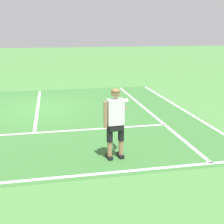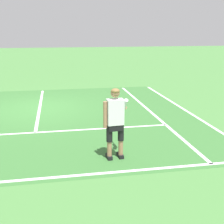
% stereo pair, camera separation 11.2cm
% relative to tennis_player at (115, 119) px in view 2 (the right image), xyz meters
% --- Properties ---
extents(ground_plane, '(80.00, 80.00, 0.00)m').
position_rel_tennis_player_xyz_m(ground_plane, '(-2.00, 5.20, -0.99)').
color(ground_plane, '#477F3D').
extents(court_inner_surface, '(10.98, 9.79, 0.00)m').
position_rel_tennis_player_xyz_m(court_inner_surface, '(-2.00, 3.95, -0.99)').
color(court_inner_surface, '#387033').
rests_on(court_inner_surface, ground).
extents(line_baseline, '(10.98, 0.10, 0.01)m').
position_rel_tennis_player_xyz_m(line_baseline, '(-2.00, -0.74, -0.99)').
color(line_baseline, white).
rests_on(line_baseline, ground).
extents(line_service, '(8.23, 0.10, 0.01)m').
position_rel_tennis_player_xyz_m(line_service, '(-2.00, 2.25, -0.99)').
color(line_service, white).
rests_on(line_service, ground).
extents(line_centre_service, '(0.10, 6.40, 0.01)m').
position_rel_tennis_player_xyz_m(line_centre_service, '(-2.00, 5.45, -0.99)').
color(line_centre_service, white).
rests_on(line_centre_service, ground).
extents(line_singles_right, '(0.10, 9.39, 0.01)m').
position_rel_tennis_player_xyz_m(line_singles_right, '(2.12, 3.95, -0.99)').
color(line_singles_right, white).
rests_on(line_singles_right, ground).
extents(line_doubles_right, '(0.10, 9.39, 0.01)m').
position_rel_tennis_player_xyz_m(line_doubles_right, '(3.49, 3.95, -0.99)').
color(line_doubles_right, white).
rests_on(line_doubles_right, ground).
extents(tennis_player, '(0.61, 1.16, 1.71)m').
position_rel_tennis_player_xyz_m(tennis_player, '(0.00, 0.00, 0.00)').
color(tennis_player, black).
rests_on(tennis_player, ground).
extents(tennis_ball_near_feet, '(0.07, 0.07, 0.07)m').
position_rel_tennis_player_xyz_m(tennis_ball_near_feet, '(-0.06, 0.41, -0.96)').
color(tennis_ball_near_feet, '#CCE02D').
rests_on(tennis_ball_near_feet, ground).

